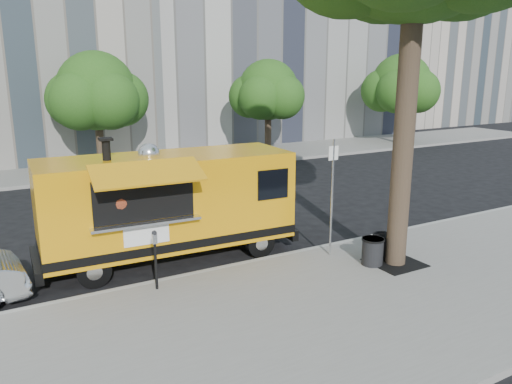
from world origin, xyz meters
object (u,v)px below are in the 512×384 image
at_px(sign_post, 332,191).
at_px(food_truck, 167,203).
at_px(far_tree_b, 96,91).
at_px(far_tree_c, 268,90).
at_px(trash_bin_right, 383,245).
at_px(trash_bin_left, 373,251).
at_px(far_tree_d, 401,84).
at_px(parking_meter, 155,253).

distance_m(sign_post, food_truck, 4.15).
height_order(far_tree_b, far_tree_c, far_tree_b).
bearing_deg(far_tree_c, trash_bin_right, -110.14).
xyz_separation_m(far_tree_c, trash_bin_left, (-5.96, -14.99, -3.21)).
relative_size(sign_post, trash_bin_right, 4.86).
xyz_separation_m(far_tree_b, far_tree_d, (19.00, -0.10, 0.06)).
relative_size(far_tree_d, trash_bin_left, 8.45).
xyz_separation_m(far_tree_c, parking_meter, (-11.00, -13.75, -2.74)).
relative_size(parking_meter, trash_bin_left, 2.00).
bearing_deg(trash_bin_right, sign_post, 142.46).
distance_m(sign_post, parking_meter, 4.64).
bearing_deg(food_truck, far_tree_d, 33.72).
bearing_deg(parking_meter, sign_post, -2.52).
relative_size(far_tree_d, trash_bin_right, 9.15).
relative_size(far_tree_b, trash_bin_left, 8.24).
xyz_separation_m(far_tree_d, sign_post, (-16.45, -14.15, -2.04)).
bearing_deg(sign_post, far_tree_c, 65.19).
distance_m(trash_bin_left, trash_bin_right, 0.60).
bearing_deg(parking_meter, trash_bin_right, -10.14).
distance_m(far_tree_b, trash_bin_left, 15.94).
distance_m(far_tree_b, food_truck, 12.43).
xyz_separation_m(far_tree_c, sign_post, (-6.45, -13.95, -1.87)).
relative_size(far_tree_c, sign_post, 1.74).
relative_size(far_tree_c, parking_meter, 3.90).
bearing_deg(far_tree_c, food_truck, -130.20).
bearing_deg(far_tree_b, trash_bin_right, -76.58).
height_order(far_tree_d, trash_bin_left, far_tree_d).
distance_m(far_tree_b, sign_post, 14.61).
xyz_separation_m(far_tree_d, food_truck, (-20.03, -12.07, -2.37)).
distance_m(food_truck, trash_bin_left, 5.23).
bearing_deg(far_tree_c, parking_meter, -128.66).
height_order(far_tree_b, far_tree_d, far_tree_d).
height_order(far_tree_d, food_truck, far_tree_d).
bearing_deg(trash_bin_right, parking_meter, 169.86).
distance_m(far_tree_d, parking_meter, 25.38).
bearing_deg(far_tree_b, sign_post, -79.85).
distance_m(far_tree_b, parking_meter, 14.48).
xyz_separation_m(far_tree_d, parking_meter, (-21.00, -13.95, -2.91)).
relative_size(far_tree_c, trash_bin_left, 7.80).
bearing_deg(far_tree_c, far_tree_b, 178.09).
distance_m(far_tree_c, far_tree_d, 10.00).
bearing_deg(food_truck, far_tree_c, 52.44).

